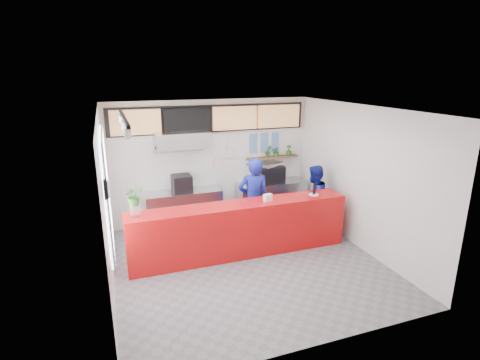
{
  "coord_description": "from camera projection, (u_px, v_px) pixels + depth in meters",
  "views": [
    {
      "loc": [
        -2.37,
        -6.2,
        3.64
      ],
      "look_at": [
        0.1,
        0.7,
        1.5
      ],
      "focal_mm": 28.0,
      "sensor_mm": 36.0,
      "label": 1
    }
  ],
  "objects": [
    {
      "name": "wall_clock_rim",
      "position": [
        106.0,
        190.0,
        5.2
      ],
      "size": [
        0.05,
        0.3,
        0.3
      ],
      "primitive_type": "cylinder",
      "rotation": [
        0.0,
        1.57,
        0.0
      ],
      "color": "black",
      "rests_on": "wall_left"
    },
    {
      "name": "wall_right",
      "position": [
        360.0,
        178.0,
        7.78
      ],
      "size": [
        0.0,
        5.0,
        5.0
      ],
      "primitive_type": "plane",
      "rotation": [
        1.57,
        0.0,
        -1.57
      ],
      "color": "white",
      "rests_on": "ground"
    },
    {
      "name": "dec_plate_c",
      "position": [
        218.0,
        163.0,
        9.26
      ],
      "size": [
        0.24,
        0.03,
        0.24
      ],
      "primitive_type": "cylinder",
      "rotation": [
        1.57,
        0.0,
        0.0
      ],
      "color": "silver",
      "rests_on": "wall_back"
    },
    {
      "name": "herb_c",
      "position": [
        276.0,
        151.0,
        9.65
      ],
      "size": [
        0.3,
        0.28,
        0.26
      ],
      "primitive_type": "imported",
      "rotation": [
        0.0,
        0.0,
        -0.43
      ],
      "color": "#2E6623",
      "rests_on": "herb_shelf"
    },
    {
      "name": "herb_shelf",
      "position": [
        272.0,
        157.0,
        9.66
      ],
      "size": [
        1.4,
        0.18,
        0.04
      ],
      "primitive_type": "cube",
      "color": "brown",
      "rests_on": "wall_back"
    },
    {
      "name": "menu_board_far_right",
      "position": [
        278.0,
        116.0,
        9.39
      ],
      "size": [
        1.1,
        0.1,
        0.55
      ],
      "primitive_type": "cube",
      "color": "tan",
      "rests_on": "wall_back"
    },
    {
      "name": "hood_lip",
      "position": [
        181.0,
        148.0,
        8.53
      ],
      "size": [
        1.2,
        0.69,
        0.31
      ],
      "primitive_type": "cube",
      "rotation": [
        -0.35,
        0.0,
        0.0
      ],
      "color": "#B2B5BA",
      "rests_on": "ceiling"
    },
    {
      "name": "pepper_mill",
      "position": [
        314.0,
        189.0,
        7.94
      ],
      "size": [
        0.07,
        0.07,
        0.24
      ],
      "primitive_type": "cylinder",
      "rotation": [
        0.0,
        0.0,
        -0.2
      ],
      "color": "black",
      "rests_on": "white_plate"
    },
    {
      "name": "right_bench",
      "position": [
        271.0,
        198.0,
        9.74
      ],
      "size": [
        1.8,
        0.6,
        0.9
      ],
      "primitive_type": "cube",
      "color": "#B2B5BA",
      "rests_on": "ground"
    },
    {
      "name": "wall_left",
      "position": [
        106.0,
        206.0,
        6.16
      ],
      "size": [
        0.0,
        5.0,
        5.0
      ],
      "primitive_type": "plane",
      "rotation": [
        1.57,
        0.0,
        1.57
      ],
      "color": "white",
      "rests_on": "ground"
    },
    {
      "name": "espresso_tray",
      "position": [
        270.0,
        164.0,
        9.46
      ],
      "size": [
        0.78,
        0.68,
        0.06
      ],
      "primitive_type": "cube",
      "rotation": [
        0.0,
        0.0,
        0.42
      ],
      "color": "#B3B5BA",
      "rests_on": "espresso_machine"
    },
    {
      "name": "white_plate",
      "position": [
        314.0,
        194.0,
        7.97
      ],
      "size": [
        0.27,
        0.27,
        0.02
      ],
      "primitive_type": "cylinder",
      "rotation": [
        0.0,
        0.0,
        -0.3
      ],
      "color": "white",
      "rests_on": "service_counter"
    },
    {
      "name": "wall_back",
      "position": [
        212.0,
        161.0,
        9.23
      ],
      "size": [
        5.0,
        0.0,
        5.0
      ],
      "primitive_type": "plane",
      "rotation": [
        1.57,
        0.0,
        0.0
      ],
      "color": "white",
      "rests_on": "ground"
    },
    {
      "name": "dec_plate_a",
      "position": [
        218.0,
        151.0,
        9.18
      ],
      "size": [
        0.24,
        0.03,
        0.24
      ],
      "primitive_type": "cylinder",
      "rotation": [
        1.57,
        0.0,
        0.0
      ],
      "color": "silver",
      "rests_on": "wall_back"
    },
    {
      "name": "herb_b",
      "position": [
        268.0,
        151.0,
        9.57
      ],
      "size": [
        0.18,
        0.16,
        0.3
      ],
      "primitive_type": "imported",
      "rotation": [
        0.0,
        0.0,
        -0.15
      ],
      "color": "#2E6623",
      "rests_on": "herb_shelf"
    },
    {
      "name": "photo_frame_a",
      "position": [
        254.0,
        139.0,
        9.43
      ],
      "size": [
        0.2,
        0.02,
        0.25
      ],
      "primitive_type": "cube",
      "color": "#598CBF",
      "rests_on": "wall_back"
    },
    {
      "name": "menu_board_mid_left",
      "position": [
        187.0,
        120.0,
        8.63
      ],
      "size": [
        1.1,
        0.1,
        0.55
      ],
      "primitive_type": "cube",
      "color": "black",
      "rests_on": "wall_back"
    },
    {
      "name": "basil_vase",
      "position": [
        134.0,
        196.0,
        6.67
      ],
      "size": [
        0.4,
        0.37,
        0.36
      ],
      "primitive_type": "imported",
      "rotation": [
        0.0,
        0.0,
        0.3
      ],
      "color": "#2E6623",
      "rests_on": "glass_vase"
    },
    {
      "name": "prep_bench",
      "position": [
        184.0,
        209.0,
        8.99
      ],
      "size": [
        1.8,
        0.6,
        0.9
      ],
      "primitive_type": "cube",
      "color": "#B2B5BA",
      "rests_on": "ground"
    },
    {
      "name": "panini_oven",
      "position": [
        182.0,
        183.0,
        8.8
      ],
      "size": [
        0.45,
        0.45,
        0.39
      ],
      "primitive_type": "cube",
      "rotation": [
        0.0,
        0.0,
        0.02
      ],
      "color": "black",
      "rests_on": "prep_bench"
    },
    {
      "name": "window_frame",
      "position": [
        108.0,
        189.0,
        6.39
      ],
      "size": [
        0.03,
        2.3,
        2.0
      ],
      "primitive_type": "cube",
      "color": "#B2B5BA",
      "rests_on": "wall_left"
    },
    {
      "name": "napkin_holder",
      "position": [
        268.0,
        198.0,
        7.58
      ],
      "size": [
        0.18,
        0.14,
        0.14
      ],
      "primitive_type": "cube",
      "rotation": [
        0.0,
        0.0,
        0.23
      ],
      "color": "white",
      "rests_on": "service_counter"
    },
    {
      "name": "menu_board_far_left",
      "position": [
        136.0,
        122.0,
        8.26
      ],
      "size": [
        1.1,
        0.1,
        0.55
      ],
      "primitive_type": "cube",
      "color": "tan",
      "rests_on": "wall_back"
    },
    {
      "name": "ceiling",
      "position": [
        248.0,
        109.0,
        6.55
      ],
      "size": [
        5.0,
        5.0,
        0.0
      ],
      "primitive_type": "plane",
      "rotation": [
        3.14,
        0.0,
        0.0
      ],
      "color": "silver"
    },
    {
      "name": "staff_right",
      "position": [
        313.0,
        199.0,
        8.69
      ],
      "size": [
        0.96,
        0.88,
        1.58
      ],
      "primitive_type": "imported",
      "rotation": [
        0.0,
        0.0,
        3.61
      ],
      "color": "navy",
      "rests_on": "ground"
    },
    {
      "name": "espresso_machine",
      "position": [
        270.0,
        174.0,
        9.53
      ],
      "size": [
        0.68,
        0.49,
        0.43
      ],
      "primitive_type": "cube",
      "rotation": [
        0.0,
        0.0,
        0.01
      ],
      "color": "black",
      "rests_on": "right_bench"
    },
    {
      "name": "glass_vase",
      "position": [
        135.0,
        211.0,
        6.75
      ],
      "size": [
        0.23,
        0.23,
        0.24
      ],
      "primitive_type": "cylinder",
      "rotation": [
        0.0,
        0.0,
        0.22
      ],
      "color": "silver",
      "rests_on": "service_counter"
    },
    {
      "name": "herb_d",
      "position": [
        289.0,
        150.0,
        9.76
      ],
      "size": [
        0.18,
        0.17,
        0.26
      ],
      "primitive_type": "imported",
      "rotation": [
        0.0,
        0.0,
        -0.29
      ],
      "color": "#2E6623",
      "rests_on": "herb_shelf"
    },
    {
      "name": "extraction_hood",
      "position": [
        181.0,
        139.0,
        8.47
      ],
      "size": [
        1.2,
        0.7,
        0.35
      ],
      "primitive_type": "cube",
      "color": "#B2B5BA",
      "rests_on": "ceiling"
    },
    {
      "name": "photo_frame_d",
      "position": [
        253.0,
        148.0,
        9.5
      ],
      "size": [
        0.2,
        0.02,
        0.25
      ],
      "primitive_type": "cube",
      "color": "#598CBF",
      "rests_on": "wall_back"
    },
    {
      "name": "track_rail",
      "position": [
        124.0,
        117.0,
        5.88
      ],
      "size": [
        0.05,
        2.4,
        0.04
      ],
      "primitive_type": "cube",
      "color": "black",
      "rests_on": "ceiling"
    },
    {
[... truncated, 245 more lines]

